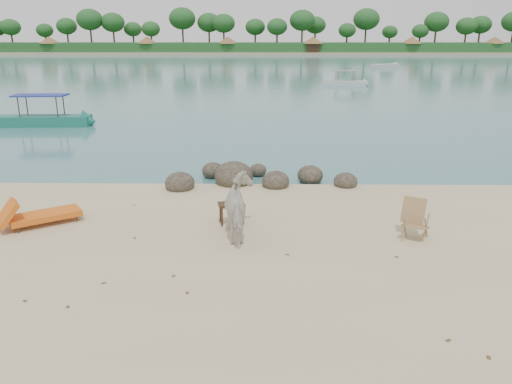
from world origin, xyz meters
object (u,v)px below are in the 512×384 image
side_table (232,215)px  lounge_chair (45,213)px  deck_chair (416,222)px  boat_near (41,100)px  cow (242,209)px  boulders (249,178)px

side_table → lounge_chair: size_ratio=0.31×
deck_chair → boat_near: (-15.97, 16.20, 0.92)m
cow → deck_chair: 4.21m
side_table → boat_near: boat_near is taller
side_table → boulders: bearing=73.8°
lounge_chair → boulders: bearing=2.1°
cow → deck_chair: bearing=169.0°
side_table → boat_near: bearing=115.7°
lounge_chair → boat_near: boat_near is taller
boulders → cow: size_ratio=3.56×
lounge_chair → cow: bearing=-43.5°
side_table → deck_chair: deck_chair is taller
side_table → boat_near: (-11.46, 15.23, 1.12)m
lounge_chair → boat_near: bearing=78.4°
boat_near → boulders: bearing=-47.1°
lounge_chair → deck_chair: (9.38, -0.89, 0.15)m
cow → side_table: cow is taller
side_table → boat_near: 19.10m
boulders → cow: (-0.03, -4.71, 0.56)m
lounge_chair → boat_near: size_ratio=0.38×
deck_chair → boat_near: boat_near is taller
side_table → lounge_chair: 4.88m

